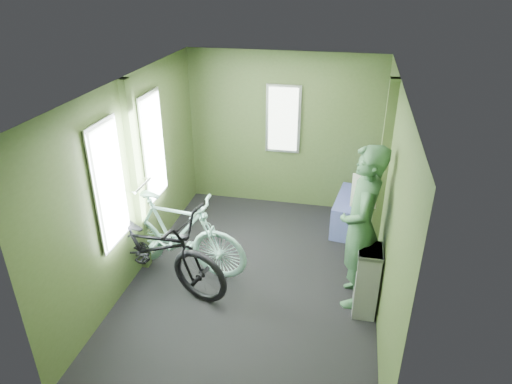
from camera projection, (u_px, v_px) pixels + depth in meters
room at (251, 166)px, 4.80m from camera, size 4.00×4.02×2.31m
bicycle_black at (155, 283)px, 5.33m from camera, size 2.12×1.31×1.10m
bicycle_mint at (180, 270)px, 5.55m from camera, size 1.80×0.79×1.09m
passenger at (361, 228)px, 4.69m from camera, size 0.45×0.68×1.81m
waste_box at (367, 281)px, 4.73m from camera, size 0.23×0.32×0.79m
bench_seat at (357, 209)px, 6.33m from camera, size 0.63×0.98×0.97m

